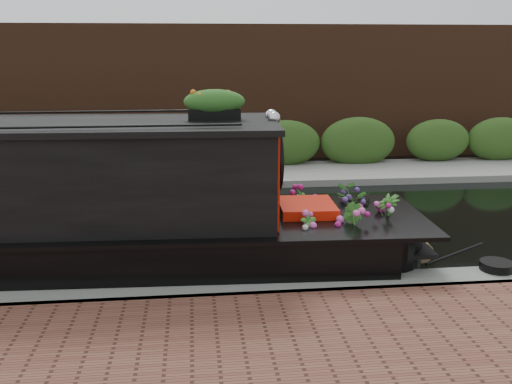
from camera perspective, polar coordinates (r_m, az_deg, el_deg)
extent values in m
plane|color=black|center=(10.93, -4.97, -3.64)|extent=(80.00, 80.00, 0.00)
cube|color=slate|center=(7.86, -4.32, -11.09)|extent=(40.00, 0.60, 0.50)
cube|color=gray|center=(14.98, -5.39, 1.32)|extent=(40.00, 2.40, 0.34)
cube|color=#2B4C19|center=(15.86, -5.45, 2.05)|extent=(40.00, 1.10, 2.80)
cube|color=#4A2A19|center=(17.91, -5.57, 3.48)|extent=(40.00, 1.00, 8.00)
cube|color=red|center=(8.66, 1.57, 2.03)|extent=(0.14, 1.87, 1.44)
cube|color=black|center=(7.64, -8.04, 0.82)|extent=(0.96, 0.07, 0.59)
cube|color=red|center=(8.95, 5.06, -2.74)|extent=(0.89, 0.99, 0.53)
sphere|color=silver|center=(8.38, 1.82, 7.41)|extent=(0.19, 0.19, 0.19)
sphere|color=silver|center=(8.67, 1.54, 7.65)|extent=(0.19, 0.19, 0.19)
cube|color=black|center=(8.44, -4.16, 7.76)|extent=(0.77, 0.27, 0.16)
ellipsoid|color=orange|center=(8.42, -4.18, 9.16)|extent=(0.84, 0.26, 0.26)
imported|color=#2E6421|center=(8.33, 5.33, -4.00)|extent=(0.35, 0.31, 0.55)
imported|color=#2E6421|center=(8.43, 9.58, -3.45)|extent=(0.39, 0.44, 0.68)
imported|color=#2E6421|center=(9.60, 9.86, -1.32)|extent=(0.63, 0.55, 0.66)
imported|color=#2E6421|center=(8.96, 12.96, -2.46)|extent=(0.50, 0.50, 0.71)
imported|color=#2E6421|center=(9.62, 4.63, -1.40)|extent=(0.33, 0.36, 0.57)
cylinder|color=olive|center=(9.67, 16.01, -5.54)|extent=(0.34, 0.36, 0.34)
cylinder|color=black|center=(8.96, 22.91, -6.81)|extent=(0.47, 0.47, 0.12)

